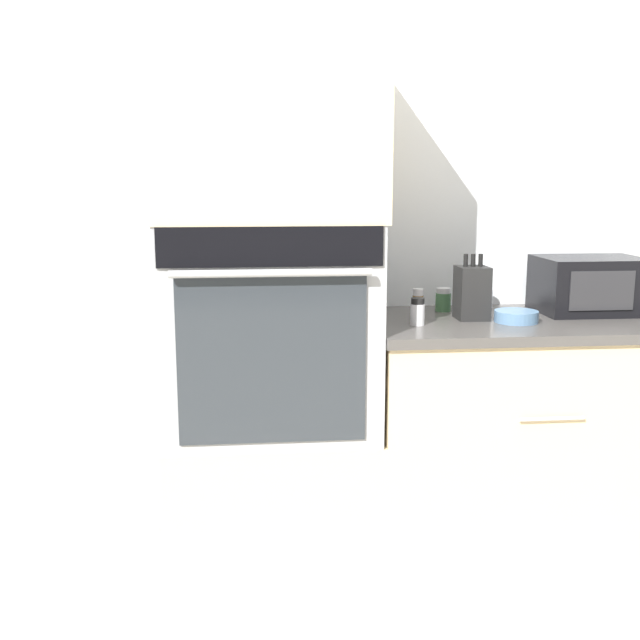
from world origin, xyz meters
TOP-DOWN VIEW (x-y plane):
  - ground_plane at (0.00, 0.00)m, footprint 12.00×12.00m
  - wall_back at (0.00, 0.63)m, footprint 8.00×0.05m
  - oven_cabinet_base at (-0.37, 0.30)m, footprint 0.74×0.60m
  - wall_oven at (-0.37, 0.30)m, footprint 0.72×0.64m
  - oven_cabinet_upper at (-0.37, 0.30)m, footprint 0.74×0.60m
  - counter_unit at (0.54, 0.30)m, footprint 1.10×0.63m
  - microwave at (0.84, 0.40)m, footprint 0.38×0.29m
  - knife_block at (0.36, 0.31)m, footprint 0.11×0.12m
  - bowl at (0.50, 0.23)m, footprint 0.15×0.15m
  - condiment_jar_near at (0.30, 0.48)m, footprint 0.06×0.06m
  - condiment_jar_mid at (0.16, 0.32)m, footprint 0.04×0.04m
  - condiment_jar_far at (0.14, 0.22)m, footprint 0.05×0.05m
  - condiment_jar_back at (0.48, 0.53)m, footprint 0.05×0.05m

SIDE VIEW (x-z plane):
  - ground_plane at x=0.00m, z-range 0.00..0.00m
  - oven_cabinet_base at x=-0.37m, z-range 0.00..0.53m
  - counter_unit at x=0.54m, z-range 0.00..0.90m
  - wall_oven at x=-0.37m, z-range 0.53..1.26m
  - bowl at x=0.50m, z-range 0.90..0.94m
  - condiment_jar_back at x=0.48m, z-range 0.90..0.99m
  - condiment_jar_near at x=0.30m, z-range 0.90..0.99m
  - condiment_jar_far at x=0.14m, z-range 0.90..0.99m
  - condiment_jar_mid at x=0.16m, z-range 0.90..1.01m
  - knife_block at x=0.36m, z-range 0.88..1.11m
  - microwave at x=0.84m, z-range 0.90..1.11m
  - wall_back at x=0.00m, z-range 0.00..2.50m
  - oven_cabinet_upper at x=-0.37m, z-range 1.26..1.90m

